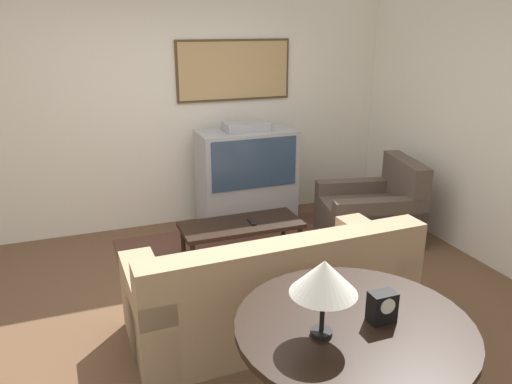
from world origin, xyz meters
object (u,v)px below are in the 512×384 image
armchair (371,214)px  mantel_clock (382,307)px  tv (246,178)px  table_lamp (324,278)px  couch (273,292)px  console_table (354,334)px  coffee_table (241,227)px

armchair → mantel_clock: 2.89m
mantel_clock → tv: bearing=82.9°
table_lamp → couch: bearing=78.6°
tv → table_lamp: bearing=-103.1°
armchair → console_table: bearing=-23.2°
tv → couch: (-0.50, -2.00, -0.26)m
tv → mantel_clock: 3.23m
coffee_table → mantel_clock: size_ratio=7.00×
coffee_table → mantel_clock: (-0.03, -2.31, 0.47)m
tv → mantel_clock: bearing=-97.1°
tv → armchair: tv is taller
coffee_table → console_table: bearing=-94.3°
armchair → console_table: 2.92m
couch → table_lamp: (-0.24, -1.19, 0.77)m
tv → couch: tv is taller
coffee_table → armchair: bearing=2.7°
table_lamp → mantel_clock: bearing=-0.2°
tv → coffee_table: (-0.37, -0.88, -0.20)m
coffee_table → mantel_clock: mantel_clock is taller
console_table → table_lamp: 0.43m
console_table → mantel_clock: size_ratio=7.52×
tv → console_table: tv is taller
console_table → table_lamp: size_ratio=3.05×
armchair → table_lamp: bearing=-26.1°
coffee_table → mantel_clock: 2.36m
couch → mantel_clock: mantel_clock is taller
couch → mantel_clock: 1.31m
tv → mantel_clock: tv is taller
tv → console_table: size_ratio=0.97×
tv → table_lamp: (-0.74, -3.19, 0.51)m
couch → console_table: size_ratio=1.71×
table_lamp → console_table: bearing=7.0°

